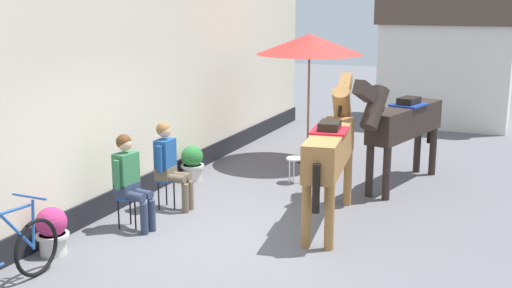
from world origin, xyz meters
TOP-DOWN VIEW (x-y plane):
  - ground_plane at (0.00, 3.00)m, footprint 40.00×40.00m
  - pub_facade_wall at (-2.55, 1.50)m, footprint 0.34×14.00m
  - distant_cottage at (1.40, 9.78)m, footprint 3.40×2.60m
  - seated_visitor_near at (-1.70, -0.34)m, footprint 0.61×0.49m
  - seated_visitor_far at (-1.65, 0.66)m, footprint 0.61×0.49m
  - saddled_horse_near at (0.85, 1.08)m, footprint 0.75×2.98m
  - saddled_horse_far at (1.45, 3.32)m, footprint 1.01×2.94m
  - flower_planter_nearest at (-2.10, -1.55)m, footprint 0.43×0.43m
  - flower_planter_farthest at (-2.12, 2.25)m, footprint 0.43×0.43m
  - leaning_bicycle at (-1.84, -2.66)m, footprint 0.50×1.76m
  - cafe_parasol at (-0.60, 4.34)m, footprint 2.10×2.10m
  - spare_stool_white at (-0.33, 2.82)m, footprint 0.32×0.32m

SIDE VIEW (x-z plane):
  - ground_plane at x=0.00m, z-range 0.00..0.00m
  - flower_planter_nearest at x=-2.10m, z-range 0.01..0.65m
  - flower_planter_farthest at x=-2.12m, z-range 0.01..0.65m
  - leaning_bicycle at x=-1.84m, z-range -0.11..0.91m
  - spare_stool_white at x=-0.33m, z-range 0.17..0.63m
  - seated_visitor_near at x=-1.70m, z-range 0.08..1.47m
  - seated_visitor_far at x=-1.65m, z-range 0.08..1.47m
  - saddled_horse_near at x=0.85m, z-range 0.13..2.19m
  - saddled_horse_far at x=1.45m, z-range 0.13..2.19m
  - pub_facade_wall at x=-2.55m, z-range -0.16..3.24m
  - distant_cottage at x=1.40m, z-range 0.05..3.55m
  - cafe_parasol at x=-0.60m, z-range 1.07..3.65m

